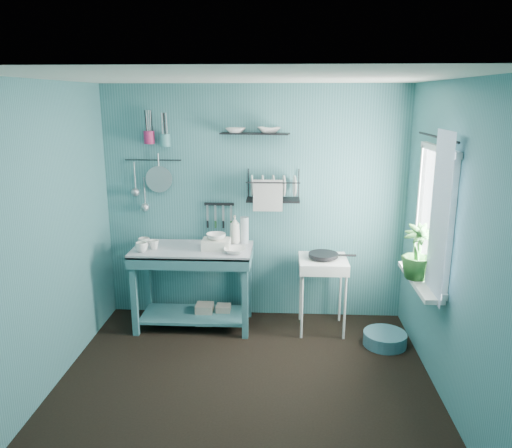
# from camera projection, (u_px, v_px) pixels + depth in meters

# --- Properties ---
(floor) EXTENTS (3.20, 3.20, 0.00)m
(floor) POSITION_uv_depth(u_px,v_px,m) (245.00, 387.00, 4.19)
(floor) COLOR black
(floor) RESTS_ON ground
(ceiling) EXTENTS (3.20, 3.20, 0.00)m
(ceiling) POSITION_uv_depth(u_px,v_px,m) (243.00, 77.00, 3.57)
(ceiling) COLOR silver
(ceiling) RESTS_ON ground
(wall_back) EXTENTS (3.20, 0.00, 3.20)m
(wall_back) POSITION_uv_depth(u_px,v_px,m) (255.00, 204.00, 5.33)
(wall_back) COLOR #397074
(wall_back) RESTS_ON ground
(wall_front) EXTENTS (3.20, 0.00, 3.20)m
(wall_front) POSITION_uv_depth(u_px,v_px,m) (219.00, 333.00, 2.43)
(wall_front) COLOR #397074
(wall_front) RESTS_ON ground
(wall_left) EXTENTS (0.00, 3.00, 3.00)m
(wall_left) POSITION_uv_depth(u_px,v_px,m) (43.00, 242.00, 3.96)
(wall_left) COLOR #397074
(wall_left) RESTS_ON ground
(wall_right) EXTENTS (0.00, 3.00, 3.00)m
(wall_right) POSITION_uv_depth(u_px,v_px,m) (453.00, 248.00, 3.79)
(wall_right) COLOR #397074
(wall_right) RESTS_ON ground
(work_counter) EXTENTS (1.31, 0.82, 0.86)m
(work_counter) POSITION_uv_depth(u_px,v_px,m) (194.00, 287.00, 5.22)
(work_counter) COLOR #386E75
(work_counter) RESTS_ON floor
(mug_left) EXTENTS (0.12, 0.12, 0.10)m
(mug_left) POSITION_uv_depth(u_px,v_px,m) (142.00, 247.00, 4.97)
(mug_left) COLOR white
(mug_left) RESTS_ON work_counter
(mug_mid) EXTENTS (0.14, 0.14, 0.09)m
(mug_mid) POSITION_uv_depth(u_px,v_px,m) (154.00, 245.00, 5.06)
(mug_mid) COLOR white
(mug_mid) RESTS_ON work_counter
(mug_right) EXTENTS (0.17, 0.17, 0.10)m
(mug_right) POSITION_uv_depth(u_px,v_px,m) (144.00, 243.00, 5.13)
(mug_right) COLOR white
(mug_right) RESTS_ON work_counter
(wash_tub) EXTENTS (0.28, 0.22, 0.10)m
(wash_tub) POSITION_uv_depth(u_px,v_px,m) (216.00, 244.00, 5.07)
(wash_tub) COLOR silver
(wash_tub) RESTS_ON work_counter
(tub_bowl) EXTENTS (0.20, 0.19, 0.06)m
(tub_bowl) POSITION_uv_depth(u_px,v_px,m) (216.00, 237.00, 5.05)
(tub_bowl) COLOR white
(tub_bowl) RESTS_ON wash_tub
(soap_bottle) EXTENTS (0.12, 0.12, 0.30)m
(soap_bottle) POSITION_uv_depth(u_px,v_px,m) (235.00, 229.00, 5.25)
(soap_bottle) COLOR silver
(soap_bottle) RESTS_ON work_counter
(water_bottle) EXTENTS (0.09, 0.09, 0.28)m
(water_bottle) POSITION_uv_depth(u_px,v_px,m) (244.00, 230.00, 5.26)
(water_bottle) COLOR silver
(water_bottle) RESTS_ON work_counter
(counter_bowl) EXTENTS (0.22, 0.22, 0.05)m
(counter_bowl) POSITION_uv_depth(u_px,v_px,m) (235.00, 250.00, 4.94)
(counter_bowl) COLOR white
(counter_bowl) RESTS_ON work_counter
(hotplate_stand) EXTENTS (0.57, 0.57, 0.78)m
(hotplate_stand) POSITION_uv_depth(u_px,v_px,m) (322.00, 294.00, 5.15)
(hotplate_stand) COLOR white
(hotplate_stand) RESTS_ON floor
(frying_pan) EXTENTS (0.30, 0.30, 0.03)m
(frying_pan) POSITION_uv_depth(u_px,v_px,m) (323.00, 255.00, 5.04)
(frying_pan) COLOR black
(frying_pan) RESTS_ON hotplate_stand
(knife_strip) EXTENTS (0.32, 0.02, 0.03)m
(knife_strip) POSITION_uv_depth(u_px,v_px,m) (219.00, 204.00, 5.32)
(knife_strip) COLOR black
(knife_strip) RESTS_ON wall_back
(dish_rack) EXTENTS (0.55, 0.25, 0.32)m
(dish_rack) POSITION_uv_depth(u_px,v_px,m) (273.00, 186.00, 5.14)
(dish_rack) COLOR black
(dish_rack) RESTS_ON wall_back
(upper_shelf) EXTENTS (0.72, 0.27, 0.01)m
(upper_shelf) POSITION_uv_depth(u_px,v_px,m) (255.00, 134.00, 5.04)
(upper_shelf) COLOR black
(upper_shelf) RESTS_ON wall_back
(shelf_bowl_left) EXTENTS (0.22, 0.22, 0.05)m
(shelf_bowl_left) POSITION_uv_depth(u_px,v_px,m) (236.00, 128.00, 5.04)
(shelf_bowl_left) COLOR white
(shelf_bowl_left) RESTS_ON upper_shelf
(shelf_bowl_right) EXTENTS (0.25, 0.25, 0.06)m
(shelf_bowl_right) POSITION_uv_depth(u_px,v_px,m) (269.00, 128.00, 5.02)
(shelf_bowl_right) COLOR white
(shelf_bowl_right) RESTS_ON upper_shelf
(utensil_cup_magenta) EXTENTS (0.11, 0.11, 0.13)m
(utensil_cup_magenta) POSITION_uv_depth(u_px,v_px,m) (149.00, 137.00, 5.13)
(utensil_cup_magenta) COLOR #AB1F51
(utensil_cup_magenta) RESTS_ON wall_back
(utensil_cup_teal) EXTENTS (0.11, 0.11, 0.13)m
(utensil_cup_teal) POSITION_uv_depth(u_px,v_px,m) (165.00, 140.00, 5.13)
(utensil_cup_teal) COLOR teal
(utensil_cup_teal) RESTS_ON wall_back
(colander) EXTENTS (0.28, 0.03, 0.28)m
(colander) POSITION_uv_depth(u_px,v_px,m) (159.00, 179.00, 5.27)
(colander) COLOR #ADB1B5
(colander) RESTS_ON wall_back
(ladle_outer) EXTENTS (0.01, 0.01, 0.30)m
(ladle_outer) POSITION_uv_depth(u_px,v_px,m) (135.00, 176.00, 5.28)
(ladle_outer) COLOR #ADB1B5
(ladle_outer) RESTS_ON wall_back
(ladle_inner) EXTENTS (0.01, 0.01, 0.30)m
(ladle_inner) POSITION_uv_depth(u_px,v_px,m) (144.00, 191.00, 5.32)
(ladle_inner) COLOR #ADB1B5
(ladle_inner) RESTS_ON wall_back
(hook_rail) EXTENTS (0.60, 0.01, 0.01)m
(hook_rail) POSITION_uv_depth(u_px,v_px,m) (153.00, 160.00, 5.24)
(hook_rail) COLOR black
(hook_rail) RESTS_ON wall_back
(window_glass) EXTENTS (0.00, 1.10, 1.10)m
(window_glass) POSITION_uv_depth(u_px,v_px,m) (435.00, 215.00, 4.19)
(window_glass) COLOR white
(window_glass) RESTS_ON wall_right
(windowsill) EXTENTS (0.16, 0.95, 0.04)m
(windowsill) POSITION_uv_depth(u_px,v_px,m) (419.00, 281.00, 4.34)
(windowsill) COLOR white
(windowsill) RESTS_ON wall_right
(curtain) EXTENTS (0.00, 1.35, 1.35)m
(curtain) POSITION_uv_depth(u_px,v_px,m) (439.00, 218.00, 3.89)
(curtain) COLOR white
(curtain) RESTS_ON wall_right
(curtain_rod) EXTENTS (0.02, 1.05, 0.02)m
(curtain_rod) POSITION_uv_depth(u_px,v_px,m) (437.00, 137.00, 4.03)
(curtain_rod) COLOR black
(curtain_rod) RESTS_ON wall_right
(potted_plant) EXTENTS (0.32, 0.32, 0.48)m
(potted_plant) POSITION_uv_depth(u_px,v_px,m) (418.00, 252.00, 4.30)
(potted_plant) COLOR #2A6528
(potted_plant) RESTS_ON windowsill
(storage_tin_large) EXTENTS (0.18, 0.18, 0.22)m
(storage_tin_large) POSITION_uv_depth(u_px,v_px,m) (205.00, 314.00, 5.34)
(storage_tin_large) COLOR gray
(storage_tin_large) RESTS_ON floor
(storage_tin_small) EXTENTS (0.15, 0.15, 0.20)m
(storage_tin_small) POSITION_uv_depth(u_px,v_px,m) (224.00, 314.00, 5.36)
(storage_tin_small) COLOR gray
(storage_tin_small) RESTS_ON floor
(floor_basin) EXTENTS (0.42, 0.42, 0.13)m
(floor_basin) POSITION_uv_depth(u_px,v_px,m) (385.00, 339.00, 4.88)
(floor_basin) COLOR #40707F
(floor_basin) RESTS_ON floor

